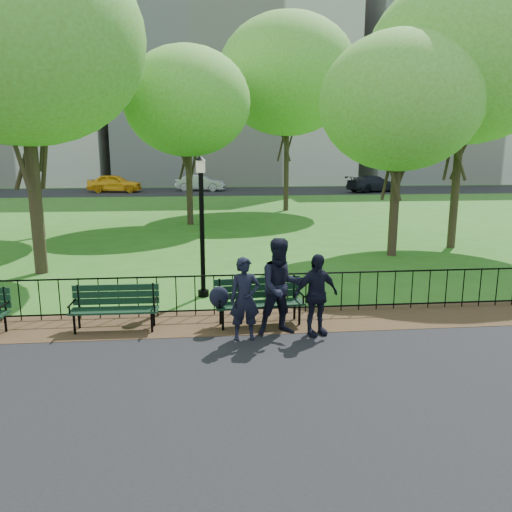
{
  "coord_description": "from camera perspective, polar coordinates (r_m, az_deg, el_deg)",
  "views": [
    {
      "loc": [
        -1.13,
        -8.3,
        3.49
      ],
      "look_at": [
        -0.14,
        1.5,
        1.4
      ],
      "focal_mm": 35.0,
      "sensor_mm": 36.0,
      "label": 1
    }
  ],
  "objects": [
    {
      "name": "person_left",
      "position": [
        9.26,
        -1.28,
        -4.93
      ],
      "size": [
        0.59,
        0.41,
        1.57
      ],
      "primitive_type": "imported",
      "rotation": [
        0.0,
        0.0,
        0.07
      ],
      "color": "black",
      "rests_on": "asphalt_path"
    },
    {
      "name": "tree_far_e",
      "position": [
        29.67,
        3.61,
        19.92
      ],
      "size": [
        7.83,
        7.83,
        10.91
      ],
      "color": "#2D2116",
      "rests_on": "ground"
    },
    {
      "name": "ground",
      "position": [
        9.08,
        1.89,
        -10.62
      ],
      "size": [
        120.0,
        120.0,
        0.0
      ],
      "primitive_type": "plane",
      "color": "#32661A"
    },
    {
      "name": "lamppost",
      "position": [
        11.88,
        -6.21,
        3.93
      ],
      "size": [
        0.3,
        0.3,
        3.37
      ],
      "color": "black",
      "rests_on": "ground"
    },
    {
      "name": "sedan_silver",
      "position": [
        43.83,
        -6.32,
        8.31
      ],
      "size": [
        4.47,
        2.47,
        1.4
      ],
      "primitive_type": "imported",
      "rotation": [
        0.0,
        0.0,
        1.32
      ],
      "color": "#A6AAAE",
      "rests_on": "far_street"
    },
    {
      "name": "far_street",
      "position": [
        43.45,
        -4.28,
        7.39
      ],
      "size": [
        70.0,
        9.0,
        0.01
      ],
      "primitive_type": "cube",
      "color": "black",
      "rests_on": "ground"
    },
    {
      "name": "park_bench_main",
      "position": [
        10.02,
        -1.4,
        -4.64
      ],
      "size": [
        1.95,
        0.74,
        1.02
      ],
      "rotation": [
        0.0,
        0.0,
        0.1
      ],
      "color": "black",
      "rests_on": "ground"
    },
    {
      "name": "dirt_strip",
      "position": [
        10.46,
        0.79,
        -7.41
      ],
      "size": [
        60.0,
        1.6,
        0.01
      ],
      "primitive_type": "cube",
      "color": "#3A2518",
      "rests_on": "ground"
    },
    {
      "name": "tree_mid_e",
      "position": [
        19.54,
        22.88,
        19.99
      ],
      "size": [
        6.72,
        6.72,
        9.36
      ],
      "color": "#2D2116",
      "rests_on": "ground"
    },
    {
      "name": "apartment_mid",
      "position": [
        57.55,
        -2.75,
        23.55
      ],
      "size": [
        24.0,
        15.0,
        30.0
      ],
      "primitive_type": "cube",
      "color": "beige",
      "rests_on": "ground"
    },
    {
      "name": "person_right",
      "position": [
        9.56,
        6.87,
        -4.42
      ],
      "size": [
        1.0,
        0.65,
        1.58
      ],
      "primitive_type": "imported",
      "rotation": [
        0.0,
        0.0,
        0.31
      ],
      "color": "black",
      "rests_on": "asphalt_path"
    },
    {
      "name": "taxi",
      "position": [
        43.91,
        -15.84,
        8.01
      ],
      "size": [
        4.56,
        2.17,
        1.51
      ],
      "primitive_type": "imported",
      "rotation": [
        0.0,
        0.0,
        1.48
      ],
      "color": "yellow",
      "rests_on": "far_street"
    },
    {
      "name": "person_mid",
      "position": [
        9.5,
        2.91,
        -3.54
      ],
      "size": [
        0.97,
        0.6,
        1.87
      ],
      "primitive_type": "imported",
      "rotation": [
        0.0,
        0.0,
        0.15
      ],
      "color": "black",
      "rests_on": "asphalt_path"
    },
    {
      "name": "park_bench_left_a",
      "position": [
        10.24,
        -15.81,
        -5.16
      ],
      "size": [
        1.7,
        0.56,
        0.96
      ],
      "rotation": [
        0.0,
        0.0,
        -0.02
      ],
      "color": "black",
      "rests_on": "ground"
    },
    {
      "name": "tree_near_e",
      "position": [
        17.2,
        16.16,
        16.54
      ],
      "size": [
        5.15,
        5.15,
        7.18
      ],
      "color": "#2D2116",
      "rests_on": "ground"
    },
    {
      "name": "tree_mid_w",
      "position": [
        22.25,
        -24.86,
        20.07
      ],
      "size": [
        7.24,
        7.24,
        10.09
      ],
      "color": "#2D2116",
      "rests_on": "ground"
    },
    {
      "name": "tree_far_c",
      "position": [
        24.03,
        -7.88,
        17.05
      ],
      "size": [
        5.84,
        5.84,
        8.13
      ],
      "color": "#2D2116",
      "rests_on": "ground"
    },
    {
      "name": "tree_near_w",
      "position": [
        15.64,
        -25.33,
        21.5
      ],
      "size": [
        6.57,
        6.57,
        9.16
      ],
      "color": "#2D2116",
      "rests_on": "ground"
    },
    {
      "name": "apartment_east",
      "position": [
        63.07,
        20.98,
        19.02
      ],
      "size": [
        20.0,
        15.0,
        24.0
      ],
      "primitive_type": "cube",
      "color": "beige",
      "rests_on": "ground"
    },
    {
      "name": "sedan_dark",
      "position": [
        43.66,
        13.25,
        8.05
      ],
      "size": [
        5.13,
        3.47,
        1.38
      ],
      "primitive_type": "imported",
      "rotation": [
        0.0,
        0.0,
        1.93
      ],
      "color": "black",
      "rests_on": "far_street"
    },
    {
      "name": "iron_fence",
      "position": [
        10.79,
        0.5,
        -4.09
      ],
      "size": [
        24.06,
        0.06,
        1.0
      ],
      "color": "black",
      "rests_on": "ground"
    },
    {
      "name": "asphalt_path",
      "position": [
        6.12,
        6.47,
        -22.81
      ],
      "size": [
        60.0,
        9.2,
        0.01
      ],
      "primitive_type": "cube",
      "color": "black",
      "rests_on": "ground"
    }
  ]
}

